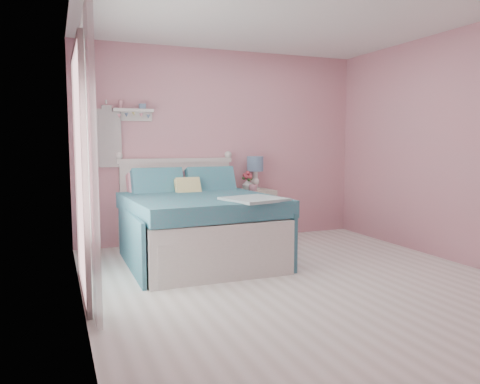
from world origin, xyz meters
TOP-DOWN VIEW (x-y plane):
  - floor at (0.00, 0.00)m, footprint 4.50×4.50m
  - room_shell at (0.00, 0.00)m, footprint 4.50×4.50m
  - bed at (-0.68, 1.26)m, footprint 1.65×2.01m
  - nightstand at (0.36, 1.99)m, footprint 0.49×0.48m
  - table_lamp at (0.42, 2.09)m, footprint 0.23×0.23m
  - vase at (0.27, 1.99)m, footprint 0.16×0.16m
  - teacup at (0.28, 1.83)m, footprint 0.14×0.14m
  - roses at (0.26, 1.98)m, footprint 0.14×0.11m
  - wall_shelf at (-1.23, 2.19)m, footprint 0.50×0.15m
  - hanging_dress at (-1.55, 2.18)m, footprint 0.34×0.03m
  - french_door at (-1.97, 0.40)m, footprint 0.04×1.32m
  - curtain_near at (-1.92, -0.34)m, footprint 0.04×0.40m
  - curtain_far at (-1.92, 1.14)m, footprint 0.04×0.40m

SIDE VIEW (x-z plane):
  - floor at x=0.00m, z-range 0.00..0.00m
  - nightstand at x=0.36m, z-range 0.00..0.70m
  - bed at x=-0.68m, z-range -0.17..0.97m
  - teacup at x=0.28m, z-range 0.70..0.79m
  - vase at x=0.27m, z-range 0.70..0.86m
  - roses at x=0.26m, z-range 0.84..0.96m
  - table_lamp at x=0.42m, z-range 0.79..1.25m
  - french_door at x=-1.97m, z-range -0.01..2.15m
  - curtain_near at x=-1.92m, z-range 0.02..2.34m
  - curtain_far at x=-1.92m, z-range 0.02..2.34m
  - hanging_dress at x=-1.55m, z-range 1.04..1.76m
  - room_shell at x=0.00m, z-range -0.67..3.83m
  - wall_shelf at x=-1.23m, z-range 1.61..1.86m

